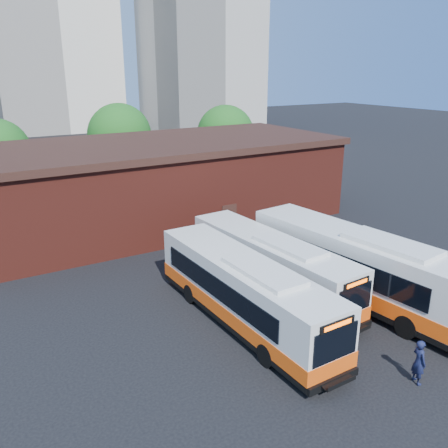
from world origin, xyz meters
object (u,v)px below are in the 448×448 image
bus_east (360,270)px  bus_midwest (244,294)px  bus_mideast (271,267)px  transit_worker (419,362)px

bus_east → bus_midwest: bearing=164.7°
bus_midwest → bus_east: size_ratio=0.89×
bus_midwest → bus_east: bearing=-10.3°
bus_mideast → bus_east: size_ratio=0.86×
bus_midwest → transit_worker: size_ratio=6.74×
bus_east → transit_worker: bearing=-123.3°
bus_midwest → bus_east: (6.56, -1.06, 0.18)m
bus_midwest → bus_mideast: 3.73m
bus_midwest → bus_east: 6.64m
transit_worker → bus_mideast: bearing=17.3°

